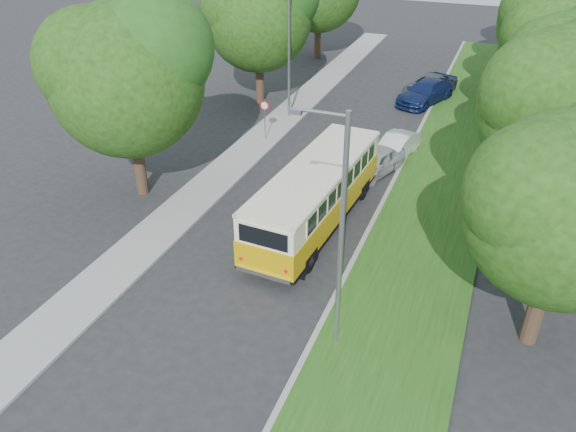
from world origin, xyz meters
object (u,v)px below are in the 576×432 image
at_px(car_silver, 375,162).
at_px(lamppost_near, 339,230).
at_px(car_blue, 426,92).
at_px(vintage_bus, 316,196).
at_px(lamppost_far, 287,53).
at_px(car_white, 395,147).
at_px(car_grey, 429,86).

bearing_deg(car_silver, lamppost_near, -62.53).
bearing_deg(lamppost_near, car_silver, 97.92).
relative_size(lamppost_near, car_blue, 1.56).
relative_size(car_silver, car_blue, 0.77).
distance_m(lamppost_near, vintage_bus, 7.87).
height_order(lamppost_near, lamppost_far, lamppost_near).
relative_size(car_white, car_blue, 0.75).
bearing_deg(car_blue, car_grey, 110.99).
relative_size(car_silver, car_white, 1.03).
xyz_separation_m(lamppost_near, car_grey, (-1.21, 26.04, -3.66)).
xyz_separation_m(lamppost_near, lamppost_far, (-8.91, 18.50, -0.25)).
xyz_separation_m(lamppost_near, car_white, (-1.21, 14.98, -3.73)).
xyz_separation_m(car_silver, car_blue, (0.54, 11.89, 0.07)).
xyz_separation_m(vintage_bus, car_white, (1.74, 8.29, -0.82)).
bearing_deg(car_silver, car_blue, 106.93).
distance_m(car_silver, car_blue, 11.90).
height_order(car_silver, car_white, car_silver).
relative_size(lamppost_near, car_silver, 2.01).
xyz_separation_m(lamppost_far, car_blue, (7.70, 5.97, -3.37)).
relative_size(lamppost_near, car_white, 2.07).
distance_m(car_silver, car_grey, 13.47).
height_order(vintage_bus, car_white, vintage_bus).
distance_m(car_white, car_blue, 9.49).
relative_size(lamppost_far, car_silver, 1.89).
relative_size(lamppost_near, car_grey, 1.58).
height_order(vintage_bus, car_grey, vintage_bus).
bearing_deg(car_grey, car_silver, -76.97).
distance_m(lamppost_far, car_grey, 11.30).
relative_size(car_blue, car_grey, 1.01).
bearing_deg(lamppost_near, car_grey, 92.65).
bearing_deg(lamppost_near, vintage_bus, 113.74).
bearing_deg(vintage_bus, car_silver, 82.38).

